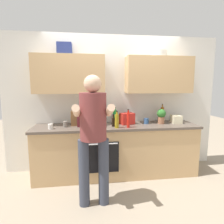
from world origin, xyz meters
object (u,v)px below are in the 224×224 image
(person_standing, at_px, (93,130))
(bottle_soda, at_px, (115,117))
(bottle_soy, at_px, (113,122))
(cup_tea, at_px, (146,121))
(grocery_bag_rice, at_px, (176,119))
(bottle_wine, at_px, (79,119))
(cup_coffee, at_px, (50,126))
(cup_stoneware, at_px, (65,124))
(bottle_hotsauce, at_px, (128,120))
(knife_block, at_px, (74,118))
(bottle_syrup, at_px, (162,114))
(potted_herb, at_px, (161,115))
(bottle_oil, at_px, (117,121))
(grocery_bag_bread, at_px, (96,122))
(grocery_bag_crisps, at_px, (127,119))

(person_standing, height_order, bottle_soda, person_standing)
(bottle_soy, bearing_deg, cup_tea, 13.01)
(grocery_bag_rice, bearing_deg, person_standing, -151.05)
(bottle_wine, xyz_separation_m, bottle_soda, (0.63, 0.19, -0.00))
(bottle_soy, distance_m, cup_coffee, 1.02)
(bottle_soy, xyz_separation_m, cup_stoneware, (-0.80, 0.07, -0.04))
(bottle_hotsauce, height_order, cup_stoneware, bottle_hotsauce)
(cup_coffee, bearing_deg, knife_block, 32.55)
(person_standing, xyz_separation_m, cup_stoneware, (-0.44, 0.79, -0.07))
(bottle_syrup, relative_size, cup_stoneware, 3.53)
(bottle_syrup, xyz_separation_m, bottle_soy, (-0.97, -0.27, -0.06))
(bottle_syrup, height_order, grocery_bag_rice, bottle_syrup)
(knife_block, xyz_separation_m, potted_herb, (1.56, -0.06, 0.02))
(bottle_oil, xyz_separation_m, grocery_bag_rice, (1.15, 0.24, -0.05))
(person_standing, bearing_deg, grocery_bag_bread, 84.63)
(bottle_hotsauce, relative_size, knife_block, 0.98)
(grocery_bag_crisps, bearing_deg, bottle_oil, -130.33)
(bottle_hotsauce, relative_size, cup_stoneware, 3.17)
(grocery_bag_crisps, distance_m, grocery_bag_rice, 0.92)
(bottle_soda, bearing_deg, bottle_wine, -163.11)
(grocery_bag_crisps, bearing_deg, cup_stoneware, -174.99)
(cup_tea, xyz_separation_m, cup_coffee, (-1.64, -0.19, -0.01))
(person_standing, distance_m, knife_block, 0.95)
(grocery_bag_bread, xyz_separation_m, grocery_bag_rice, (1.48, 0.08, -0.00))
(bottle_soda, bearing_deg, knife_block, -175.83)
(bottle_wine, relative_size, knife_block, 1.03)
(bottle_soda, relative_size, cup_coffee, 3.68)
(bottle_soy, height_order, grocery_bag_rice, bottle_soy)
(potted_herb, bearing_deg, bottle_oil, -164.99)
(knife_block, height_order, grocery_bag_rice, knife_block)
(cup_stoneware, distance_m, grocery_bag_bread, 0.51)
(potted_herb, relative_size, grocery_bag_rice, 1.36)
(cup_stoneware, xyz_separation_m, potted_herb, (1.69, 0.05, 0.10))
(cup_stoneware, height_order, grocery_bag_bread, grocery_bag_bread)
(cup_stoneware, distance_m, grocery_bag_crisps, 1.08)
(bottle_syrup, relative_size, grocery_bag_bread, 1.42)
(person_standing, bearing_deg, bottle_syrup, 36.72)
(person_standing, relative_size, bottle_wine, 5.35)
(person_standing, bearing_deg, cup_coffee, 134.12)
(bottle_hotsauce, bearing_deg, cup_stoneware, 170.29)
(bottle_soy, bearing_deg, grocery_bag_rice, 6.30)
(cup_tea, relative_size, potted_herb, 0.38)
(bottle_oil, relative_size, grocery_bag_rice, 1.44)
(bottle_syrup, xyz_separation_m, bottle_oil, (-0.93, -0.38, -0.03))
(bottle_oil, height_order, cup_coffee, bottle_oil)
(knife_block, bearing_deg, bottle_oil, -22.32)
(bottle_syrup, xyz_separation_m, cup_stoneware, (-1.77, -0.20, -0.10))
(bottle_soy, distance_m, knife_block, 0.69)
(bottle_wine, relative_size, bottle_hotsauce, 1.05)
(cup_coffee, bearing_deg, grocery_bag_bread, 8.21)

